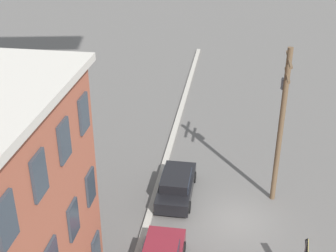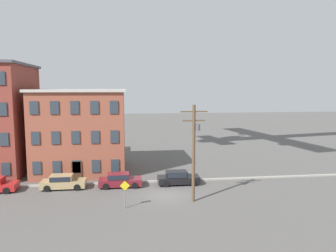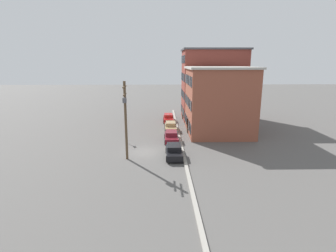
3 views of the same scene
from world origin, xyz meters
name	(u,v)px [view 1 (image 1 of 3)]	position (x,y,z in m)	size (l,w,h in m)	color
ground_plane	(235,220)	(0.00, 0.00, 0.00)	(200.00, 200.00, 0.00)	#565451
kerb_strip	(151,211)	(0.00, 4.50, 0.08)	(56.00, 0.36, 0.16)	#9E998E
car_black	(176,185)	(1.67, 3.35, 0.75)	(4.40, 1.92, 1.43)	black
utility_pole	(282,119)	(2.28, -1.99, 4.92)	(2.40, 0.44, 8.75)	brown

